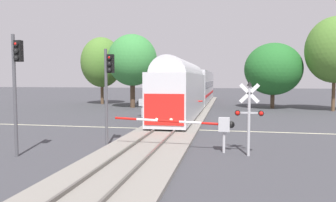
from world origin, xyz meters
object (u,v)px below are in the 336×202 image
object	(u,v)px
crossing_gate_near	(209,125)
crossing_signal_mast	(249,111)
crossing_gate_far	(150,103)
pine_left_background	(102,62)
commuter_train	(194,87)
oak_far_right	(273,69)
oak_behind_train	(132,60)
traffic_signal_near_left	(16,75)
traffic_signal_median	(108,82)
maple_right_background	(335,50)

from	to	relation	value
crossing_gate_near	crossing_signal_mast	distance (m)	2.18
crossing_gate_far	pine_left_background	world-z (taller)	pine_left_background
commuter_train	pine_left_background	world-z (taller)	pine_left_background
crossing_gate_near	oak_far_right	distance (m)	26.78
crossing_gate_near	crossing_signal_mast	bearing A→B (deg)	-14.40
crossing_gate_near	crossing_gate_far	xyz separation A→B (m)	(-6.56, 13.78, 0.00)
crossing_gate_near	oak_behind_train	distance (m)	26.60
commuter_train	oak_far_right	world-z (taller)	oak_far_right
commuter_train	oak_far_right	bearing A→B (deg)	11.10
oak_behind_train	commuter_train	bearing A→B (deg)	1.35
crossing_signal_mast	traffic_signal_near_left	xyz separation A→B (m)	(-10.92, -2.20, 1.69)
crossing_gate_near	commuter_train	bearing A→B (deg)	97.89
oak_far_right	traffic_signal_near_left	bearing A→B (deg)	-118.71
crossing_gate_far	traffic_signal_median	bearing A→B (deg)	-85.40
crossing_gate_far	traffic_signal_median	world-z (taller)	traffic_signal_median
traffic_signal_near_left	pine_left_background	world-z (taller)	pine_left_background
traffic_signal_near_left	oak_far_right	size ratio (longest dim) A/B	0.71
commuter_train	oak_behind_train	bearing A→B (deg)	-178.65
crossing_gate_far	oak_behind_train	size ratio (longest dim) A/B	0.68
traffic_signal_near_left	oak_far_right	bearing A→B (deg)	61.29
pine_left_background	crossing_signal_mast	bearing A→B (deg)	-55.96
commuter_train	traffic_signal_near_left	world-z (taller)	traffic_signal_near_left
oak_far_right	maple_right_background	bearing A→B (deg)	-18.36
commuter_train	crossing_gate_near	distance (m)	24.04
traffic_signal_near_left	pine_left_background	distance (m)	32.44
traffic_signal_near_left	crossing_signal_mast	bearing A→B (deg)	11.40
crossing_gate_near	oak_behind_train	size ratio (longest dim) A/B	0.66
crossing_gate_far	oak_behind_train	xyz separation A→B (m)	(-4.78, 9.80, 4.78)
crossing_gate_far	maple_right_background	xyz separation A→B (m)	(19.68, 9.76, 5.72)
oak_far_right	maple_right_background	distance (m)	7.20
commuter_train	crossing_gate_near	xyz separation A→B (m)	(3.29, -23.77, -1.37)
commuter_train	traffic_signal_median	size ratio (longest dim) A/B	7.67
commuter_train	oak_far_right	size ratio (longest dim) A/B	4.97
pine_left_background	oak_far_right	world-z (taller)	pine_left_background
crossing_signal_mast	crossing_gate_far	distance (m)	16.65
crossing_signal_mast	traffic_signal_near_left	world-z (taller)	traffic_signal_near_left
crossing_gate_near	maple_right_background	size ratio (longest dim) A/B	0.58
crossing_gate_far	traffic_signal_near_left	world-z (taller)	traffic_signal_near_left
commuter_train	oak_behind_train	world-z (taller)	oak_behind_train
crossing_signal_mast	traffic_signal_near_left	bearing A→B (deg)	-168.60
crossing_gate_far	traffic_signal_median	xyz separation A→B (m)	(1.10, -13.69, 2.19)
traffic_signal_median	pine_left_background	xyz separation A→B (m)	(-12.16, 28.39, 2.64)
pine_left_background	oak_behind_train	xyz separation A→B (m)	(6.29, -4.90, -0.05)
crossing_signal_mast	oak_behind_train	distance (m)	27.79
crossing_signal_mast	traffic_signal_near_left	distance (m)	11.27
traffic_signal_median	pine_left_background	bearing A→B (deg)	113.20
commuter_train	crossing_signal_mast	size ratio (longest dim) A/B	11.32
crossing_gate_far	traffic_signal_median	distance (m)	13.91
traffic_signal_near_left	maple_right_background	bearing A→B (deg)	49.92
crossing_signal_mast	commuter_train	bearing A→B (deg)	102.20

